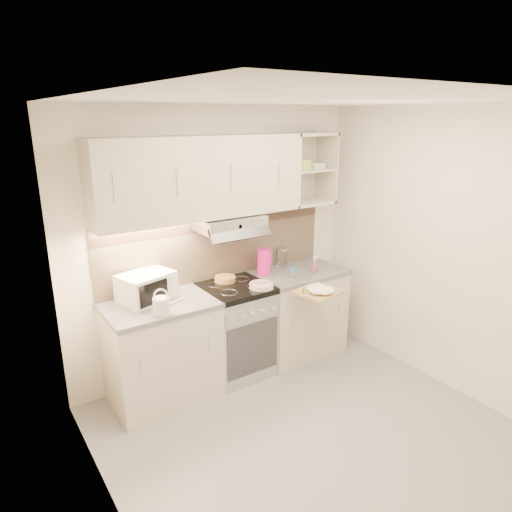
{
  "coord_description": "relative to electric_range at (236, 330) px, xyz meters",
  "views": [
    {
      "loc": [
        -2.07,
        -2.28,
        2.4
      ],
      "look_at": [
        0.13,
        0.95,
        1.2
      ],
      "focal_mm": 32.0,
      "sensor_mm": 36.0,
      "label": 1
    }
  ],
  "objects": [
    {
      "name": "worktop_right",
      "position": [
        0.75,
        0.0,
        0.43
      ],
      "size": [
        0.92,
        0.62,
        0.04
      ],
      "primitive_type": "cube",
      "color": "slate",
      "rests_on": "base_cabinet_right"
    },
    {
      "name": "worktop_left",
      "position": [
        -0.75,
        0.0,
        0.43
      ],
      "size": [
        0.92,
        0.62,
        0.04
      ],
      "primitive_type": "cube",
      "color": "slate",
      "rests_on": "base_cabinet_left"
    },
    {
      "name": "electric_range",
      "position": [
        0.0,
        0.0,
        0.0
      ],
      "size": [
        0.6,
        0.6,
        0.9
      ],
      "color": "#B7B7BC",
      "rests_on": "ground"
    },
    {
      "name": "cutting_board",
      "position": [
        0.59,
        -0.5,
        0.42
      ],
      "size": [
        0.44,
        0.41,
        0.02
      ],
      "primitive_type": "cube",
      "rotation": [
        0.0,
        0.0,
        0.18
      ],
      "color": "tan",
      "rests_on": "base_cabinet_right"
    },
    {
      "name": "base_cabinet_left",
      "position": [
        -0.75,
        0.0,
        -0.02
      ],
      "size": [
        0.9,
        0.6,
        0.86
      ],
      "primitive_type": "cube",
      "color": "beige",
      "rests_on": "ground"
    },
    {
      "name": "base_cabinet_right",
      "position": [
        0.75,
        0.0,
        -0.02
      ],
      "size": [
        0.9,
        0.6,
        0.86
      ],
      "primitive_type": "cube",
      "color": "beige",
      "rests_on": "ground"
    },
    {
      "name": "ground",
      "position": [
        0.0,
        -1.1,
        -0.45
      ],
      "size": [
        3.0,
        3.0,
        0.0
      ],
      "primitive_type": "plane",
      "color": "#939396",
      "rests_on": "ground"
    },
    {
      "name": "dish_towel",
      "position": [
        0.55,
        -0.54,
        0.47
      ],
      "size": [
        0.33,
        0.31,
        0.07
      ],
      "primitive_type": null,
      "rotation": [
        0.0,
        0.0,
        0.38
      ],
      "color": "beige",
      "rests_on": "cutting_board"
    },
    {
      "name": "plate_stack",
      "position": [
        0.17,
        -0.18,
        0.47
      ],
      "size": [
        0.22,
        0.22,
        0.05
      ],
      "rotation": [
        0.0,
        0.0,
        -0.31
      ],
      "color": "silver",
      "rests_on": "electric_range"
    },
    {
      "name": "spice_jar",
      "position": [
        0.58,
        -0.14,
        0.5
      ],
      "size": [
        0.07,
        0.07,
        0.1
      ],
      "rotation": [
        0.0,
        0.0,
        0.08
      ],
      "color": "white",
      "rests_on": "worktop_right"
    },
    {
      "name": "microwave",
      "position": [
        -0.81,
        0.12,
        0.57
      ],
      "size": [
        0.5,
        0.42,
        0.24
      ],
      "rotation": [
        0.0,
        0.0,
        0.28
      ],
      "color": "silver",
      "rests_on": "worktop_left"
    },
    {
      "name": "watering_can",
      "position": [
        -0.81,
        -0.22,
        0.53
      ],
      "size": [
        0.25,
        0.15,
        0.22
      ],
      "rotation": [
        0.0,
        0.0,
        -0.34
      ],
      "color": "silver",
      "rests_on": "worktop_left"
    },
    {
      "name": "spray_bottle",
      "position": [
        0.86,
        -0.12,
        0.52
      ],
      "size": [
        0.07,
        0.07,
        0.18
      ],
      "rotation": [
        0.0,
        0.0,
        0.34
      ],
      "color": "pink",
      "rests_on": "worktop_right"
    },
    {
      "name": "bread_loaf",
      "position": [
        -0.02,
        0.15,
        0.47
      ],
      "size": [
        0.2,
        0.2,
        0.05
      ],
      "primitive_type": "cylinder",
      "color": "#B1874C",
      "rests_on": "electric_range"
    },
    {
      "name": "room_shell",
      "position": [
        0.0,
        -0.73,
        1.18
      ],
      "size": [
        3.04,
        2.84,
        2.52
      ],
      "color": "#EFE4D0",
      "rests_on": "ground"
    },
    {
      "name": "glass_jar",
      "position": [
        0.7,
        0.2,
        0.55
      ],
      "size": [
        0.1,
        0.1,
        0.2
      ],
      "rotation": [
        0.0,
        0.0,
        0.26
      ],
      "color": "silver",
      "rests_on": "worktop_right"
    },
    {
      "name": "pink_pitcher",
      "position": [
        0.4,
        0.11,
        0.58
      ],
      "size": [
        0.14,
        0.13,
        0.27
      ],
      "rotation": [
        0.0,
        0.0,
        -0.15
      ],
      "color": "#E51B8D",
      "rests_on": "worktop_right"
    }
  ]
}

